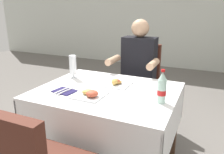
{
  "coord_description": "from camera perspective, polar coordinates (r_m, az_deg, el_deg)",
  "views": [
    {
      "loc": [
        0.71,
        -1.51,
        1.37
      ],
      "look_at": [
        -0.03,
        0.13,
        0.81
      ],
      "focal_mm": 35.81,
      "sensor_mm": 36.0,
      "label": 1
    }
  ],
  "objects": [
    {
      "name": "back_wall",
      "position": [
        5.46,
        17.68,
        17.28
      ],
      "size": [
        11.0,
        0.12,
        2.9
      ],
      "primitive_type": "cube",
      "color": "silver",
      "rests_on": "ground"
    },
    {
      "name": "plate_near_camera",
      "position": [
        1.68,
        -5.65,
        -4.34
      ],
      "size": [
        0.23,
        0.23,
        0.06
      ],
      "color": "white",
      "rests_on": "main_dining_table"
    },
    {
      "name": "seated_diner_far",
      "position": [
        2.47,
        6.45,
        1.66
      ],
      "size": [
        0.5,
        0.46,
        1.26
      ],
      "color": "#282D42",
      "rests_on": "ground"
    },
    {
      "name": "plate_far_diner",
      "position": [
        1.92,
        1.14,
        -1.54
      ],
      "size": [
        0.22,
        0.22,
        0.06
      ],
      "color": "white",
      "rests_on": "main_dining_table"
    },
    {
      "name": "chair_far_diner_seat",
      "position": [
        2.62,
        6.69,
        -1.02
      ],
      "size": [
        0.44,
        0.5,
        0.97
      ],
      "color": "#4C2319",
      "rests_on": "ground"
    },
    {
      "name": "beer_glass_left",
      "position": [
        2.13,
        -9.94,
        2.62
      ],
      "size": [
        0.07,
        0.07,
        0.22
      ],
      "color": "white",
      "rests_on": "main_dining_table"
    },
    {
      "name": "napkin_cutlery_set",
      "position": [
        1.82,
        -12.04,
        -3.52
      ],
      "size": [
        0.19,
        0.2,
        0.01
      ],
      "color": "#231E4C",
      "rests_on": "main_dining_table"
    },
    {
      "name": "main_dining_table",
      "position": [
        1.89,
        -1.26,
        -8.03
      ],
      "size": [
        1.12,
        0.89,
        0.73
      ],
      "color": "white",
      "rests_on": "ground"
    },
    {
      "name": "cola_bottle_primary",
      "position": [
        1.58,
        12.61,
        -2.89
      ],
      "size": [
        0.06,
        0.06,
        0.24
      ],
      "color": "silver",
      "rests_on": "main_dining_table"
    }
  ]
}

